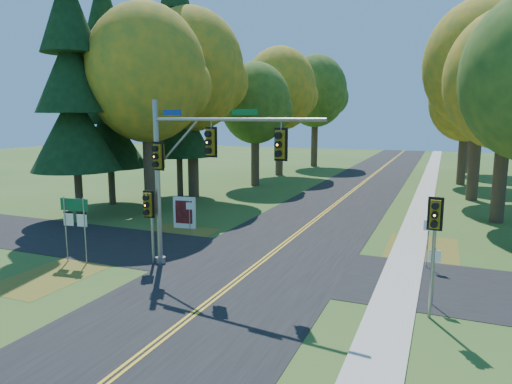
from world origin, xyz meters
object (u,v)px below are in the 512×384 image
at_px(traffic_mast, 193,163).
at_px(info_kiosk, 184,213).
at_px(east_signal_pole, 434,228).
at_px(route_sign_cluster, 75,216).

relative_size(traffic_mast, info_kiosk, 4.23).
xyz_separation_m(traffic_mast, east_signal_pole, (9.64, -1.25, -1.62)).
bearing_deg(traffic_mast, route_sign_cluster, -162.86).
bearing_deg(traffic_mast, east_signal_pole, -0.31).
height_order(east_signal_pole, info_kiosk, east_signal_pole).
height_order(east_signal_pole, route_sign_cluster, east_signal_pole).
distance_m(traffic_mast, east_signal_pole, 9.85).
xyz_separation_m(route_sign_cluster, info_kiosk, (1.14, 7.62, -1.22)).
xyz_separation_m(traffic_mast, info_kiosk, (-4.54, 6.61, -3.81)).
xyz_separation_m(traffic_mast, route_sign_cluster, (-5.67, -1.01, -2.59)).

